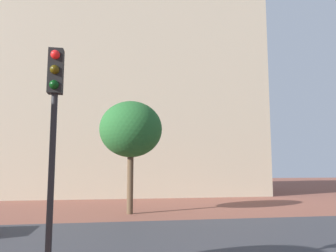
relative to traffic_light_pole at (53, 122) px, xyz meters
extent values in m
plane|color=brown|center=(3.55, 5.04, -3.35)|extent=(120.00, 120.00, 0.00)
cube|color=#38383D|center=(3.55, 4.81, -3.35)|extent=(120.00, 8.56, 0.00)
cube|color=beige|center=(3.26, 26.80, 6.42)|extent=(22.86, 13.50, 19.56)
cube|color=beige|center=(5.53, 26.80, 14.59)|extent=(4.58, 4.58, 35.88)
cylinder|color=beige|center=(-6.67, 21.55, 8.59)|extent=(2.80, 2.80, 23.88)
cylinder|color=beige|center=(13.19, 21.55, 8.59)|extent=(2.80, 2.80, 23.89)
cylinder|color=black|center=(0.00, 0.02, -1.40)|extent=(0.12, 0.12, 3.91)
cube|color=black|center=(0.00, 0.02, 1.01)|extent=(0.28, 0.24, 0.90)
sphere|color=red|center=(0.00, -0.11, 1.31)|extent=(0.18, 0.18, 0.18)
sphere|color=#3C3306|center=(0.00, -0.11, 1.01)|extent=(0.18, 0.18, 0.18)
sphere|color=#06330C|center=(0.00, -0.11, 0.71)|extent=(0.18, 0.18, 0.18)
cylinder|color=brown|center=(2.16, 11.59, -1.76)|extent=(0.33, 0.33, 3.18)
ellipsoid|color=#235B28|center=(2.16, 11.59, 1.19)|extent=(3.42, 3.42, 3.08)
camera|label=1|loc=(1.11, -6.67, -0.87)|focal=35.62mm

